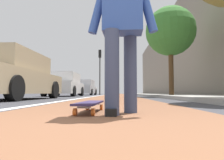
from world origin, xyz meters
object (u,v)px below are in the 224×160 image
at_px(street_tree_mid, 170,32).
at_px(parked_car_far, 85,88).
at_px(skateboard, 90,104).
at_px(parked_car_mid, 64,85).
at_px(skater_person, 122,22).
at_px(traffic_light, 100,64).
at_px(parked_car_near, 13,77).

bearing_deg(street_tree_mid, parked_car_far, 35.61).
relative_size(skateboard, parked_car_mid, 0.21).
distance_m(skater_person, traffic_light, 18.47).
xyz_separation_m(parked_car_far, traffic_light, (0.63, -1.45, 2.50)).
xyz_separation_m(skateboard, parked_car_near, (4.05, 3.04, 0.62)).
bearing_deg(parked_car_far, parked_car_mid, 178.91).
distance_m(skater_person, parked_car_near, 5.40).
bearing_deg(parked_car_mid, parked_car_near, -179.28).
bearing_deg(parked_car_near, skater_person, -141.10).
bearing_deg(skater_person, parked_car_near, 38.90).
distance_m(skater_person, parked_car_far, 17.92).
height_order(skateboard, skater_person, skater_person).
height_order(skater_person, parked_car_far, skater_person).
bearing_deg(parked_car_near, parked_car_far, -0.23).
relative_size(parked_car_near, parked_car_far, 1.08).
xyz_separation_m(skateboard, skater_person, (-0.15, -0.35, 0.84)).
xyz_separation_m(skateboard, street_tree_mid, (8.76, -3.24, 3.53)).
xyz_separation_m(skater_person, traffic_light, (18.24, 1.88, 2.26)).
xyz_separation_m(skateboard, traffic_light, (18.09, 1.54, 3.10)).
bearing_deg(parked_car_near, traffic_light, -6.12).
xyz_separation_m(skateboard, parked_car_far, (17.46, 2.99, 0.60)).
height_order(skater_person, street_tree_mid, street_tree_mid).
height_order(skater_person, parked_car_mid, skater_person).
xyz_separation_m(parked_car_near, parked_car_far, (13.41, -0.05, -0.02)).
distance_m(parked_car_near, parked_car_far, 13.41).
relative_size(skater_person, street_tree_mid, 0.33).
bearing_deg(parked_car_far, street_tree_mid, -144.39).
bearing_deg(skateboard, skater_person, -113.31).
bearing_deg(parked_car_mid, skateboard, -163.38).
bearing_deg(parked_car_far, skater_person, -169.28).
xyz_separation_m(parked_car_mid, street_tree_mid, (-1.70, -6.36, 2.92)).
distance_m(parked_car_far, street_tree_mid, 11.09).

